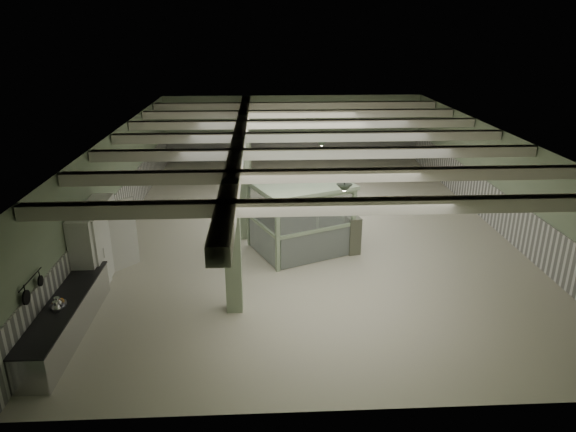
{
  "coord_description": "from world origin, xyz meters",
  "views": [
    {
      "loc": [
        -1.68,
        -18.12,
        7.2
      ],
      "look_at": [
        -0.89,
        -2.39,
        1.3
      ],
      "focal_mm": 32.0,
      "sensor_mm": 36.0,
      "label": 1
    }
  ],
  "objects_px": {
    "prep_counter": "(67,318)",
    "filing_cabinet": "(352,235)",
    "walkin_cooler": "(96,242)",
    "guard_booth": "(300,204)"
  },
  "relations": [
    {
      "from": "filing_cabinet",
      "to": "walkin_cooler",
      "type": "bearing_deg",
      "value": 177.49
    },
    {
      "from": "prep_counter",
      "to": "filing_cabinet",
      "type": "height_order",
      "value": "filing_cabinet"
    },
    {
      "from": "prep_counter",
      "to": "guard_booth",
      "type": "xyz_separation_m",
      "value": [
        6.05,
        4.8,
        1.19
      ]
    },
    {
      "from": "filing_cabinet",
      "to": "guard_booth",
      "type": "bearing_deg",
      "value": 157.19
    },
    {
      "from": "prep_counter",
      "to": "walkin_cooler",
      "type": "bearing_deg",
      "value": 91.6
    },
    {
      "from": "prep_counter",
      "to": "walkin_cooler",
      "type": "height_order",
      "value": "walkin_cooler"
    },
    {
      "from": "prep_counter",
      "to": "guard_booth",
      "type": "height_order",
      "value": "guard_booth"
    },
    {
      "from": "prep_counter",
      "to": "filing_cabinet",
      "type": "bearing_deg",
      "value": 30.08
    },
    {
      "from": "prep_counter",
      "to": "filing_cabinet",
      "type": "xyz_separation_m",
      "value": [
        7.79,
        4.51,
        0.17
      ]
    },
    {
      "from": "walkin_cooler",
      "to": "prep_counter",
      "type": "bearing_deg",
      "value": -88.4
    }
  ]
}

